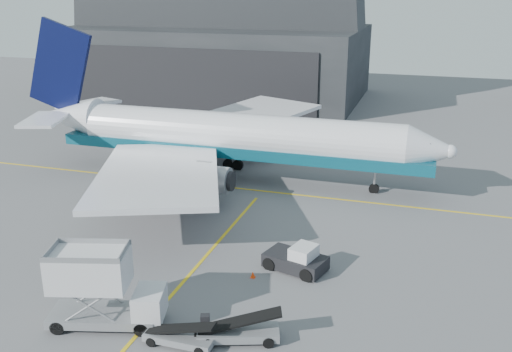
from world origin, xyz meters
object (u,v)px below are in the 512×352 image
(airliner, at_px, (223,136))
(belt_loader_b, at_px, (179,336))
(pushback_tug, at_px, (297,260))
(belt_loader_a, at_px, (237,331))
(catering_truck, at_px, (101,289))

(airliner, height_order, belt_loader_b, airliner)
(pushback_tug, distance_m, belt_loader_a, 9.25)
(pushback_tug, xyz_separation_m, belt_loader_b, (-4.22, -10.49, -0.24))
(catering_truck, relative_size, belt_loader_a, 1.44)
(belt_loader_b, bearing_deg, catering_truck, 174.39)
(catering_truck, xyz_separation_m, belt_loader_a, (8.04, 0.83, -1.77))
(airliner, distance_m, pushback_tug, 21.30)
(airliner, xyz_separation_m, pushback_tug, (11.95, -17.24, -3.70))
(airliner, bearing_deg, pushback_tug, -55.27)
(belt_loader_b, bearing_deg, airliner, 105.63)
(catering_truck, distance_m, pushback_tug, 13.73)
(belt_loader_a, relative_size, belt_loader_b, 1.18)
(belt_loader_b, bearing_deg, pushback_tug, 68.13)
(airliner, relative_size, belt_loader_b, 10.71)
(catering_truck, height_order, belt_loader_b, catering_truck)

